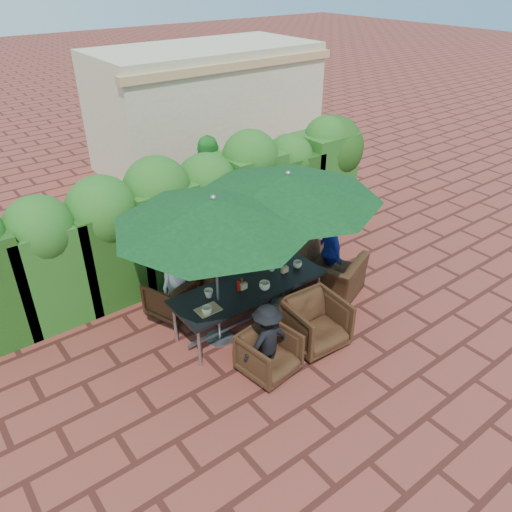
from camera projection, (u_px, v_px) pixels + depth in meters
ground at (262, 327)px, 8.12m from camera, size 80.00×80.00×0.00m
dining_table at (250, 289)px, 7.85m from camera, size 2.53×0.90×0.75m
umbrella_left at (214, 212)px, 6.73m from camera, size 2.85×2.85×2.46m
umbrella_right at (288, 186)px, 7.49m from camera, size 2.90×2.90×2.46m
chair_far_left at (171, 295)px, 8.26m from camera, size 0.88×0.85×0.72m
chair_far_mid at (222, 278)px, 8.60m from camera, size 0.81×0.75×0.83m
chair_far_right at (262, 262)px, 9.13m from camera, size 0.86×0.82×0.77m
chair_near_left at (269, 352)px, 7.05m from camera, size 0.81×0.77×0.74m
chair_near_right at (316, 321)px, 7.56m from camera, size 0.89×0.84×0.86m
chair_end_right at (327, 267)px, 8.73m from camera, size 1.13×1.35×1.01m
adult_far_left at (175, 284)px, 8.13m from camera, size 0.66×0.49×1.18m
adult_far_mid at (219, 261)px, 8.56m from camera, size 0.54×0.46×1.37m
adult_far_right at (253, 253)px, 8.90m from camera, size 0.71×0.58×1.27m
adult_near_left at (267, 340)px, 6.96m from camera, size 0.73×0.34×1.15m
adult_end_right at (331, 252)px, 8.85m from camera, size 0.66×0.88×1.35m
child_left at (189, 283)px, 8.53m from camera, size 0.33×0.30×0.78m
child_right at (230, 266)px, 8.96m from camera, size 0.33×0.28×0.80m
pedestrian_a at (209, 175)px, 11.35m from camera, size 1.80×1.39×1.84m
pedestrian_b at (234, 172)px, 11.94m from camera, size 0.80×0.57×1.52m
pedestrian_c at (258, 164)px, 12.27m from camera, size 1.08×0.59×1.62m
cup_a at (207, 311)px, 7.15m from camera, size 0.15×0.15×0.12m
cup_b at (209, 293)px, 7.51m from camera, size 0.14×0.14×0.13m
cup_c at (265, 286)px, 7.68m from camera, size 0.17×0.17×0.14m
cup_d at (272, 267)px, 8.16m from camera, size 0.15×0.15×0.14m
cup_e at (297, 265)px, 8.24m from camera, size 0.15×0.15×0.12m
ketchup_bottle at (238, 286)px, 7.65m from camera, size 0.04×0.04×0.17m
sauce_bottle at (242, 283)px, 7.73m from camera, size 0.04×0.04×0.17m
serving_tray at (208, 310)px, 7.26m from camera, size 0.35×0.25×0.02m
number_block_left at (243, 286)px, 7.71m from camera, size 0.12×0.06×0.10m
number_block_right at (285, 270)px, 8.12m from camera, size 0.12×0.06×0.10m
hedge_wall at (172, 209)px, 8.90m from camera, size 9.10×1.60×2.43m
building at (207, 107)px, 13.89m from camera, size 6.20×3.08×3.20m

